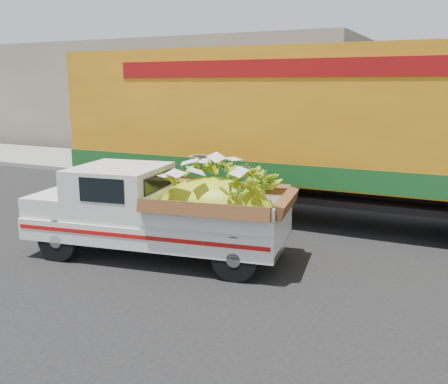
% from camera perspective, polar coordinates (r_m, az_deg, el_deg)
% --- Properties ---
extents(ground, '(100.00, 100.00, 0.00)m').
position_cam_1_polar(ground, '(8.78, -12.64, -8.29)').
color(ground, black).
rests_on(ground, ground).
extents(curb, '(60.00, 0.25, 0.15)m').
position_cam_1_polar(curb, '(14.61, 4.49, 0.48)').
color(curb, gray).
rests_on(curb, ground).
extents(sidewalk, '(60.00, 4.00, 0.14)m').
position_cam_1_polar(sidewalk, '(16.55, 7.18, 1.78)').
color(sidewalk, gray).
rests_on(sidewalk, ground).
extents(building_left, '(18.00, 6.00, 5.00)m').
position_cam_1_polar(building_left, '(25.09, -5.90, 10.91)').
color(building_left, gray).
rests_on(building_left, ground).
extents(pickup_truck, '(4.77, 2.37, 1.60)m').
position_cam_1_polar(pickup_truck, '(8.78, -5.57, -2.17)').
color(pickup_truck, black).
rests_on(pickup_truck, ground).
extents(semi_trailer, '(12.01, 2.62, 3.80)m').
position_cam_1_polar(semi_trailer, '(11.32, 10.46, 7.39)').
color(semi_trailer, black).
rests_on(semi_trailer, ground).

